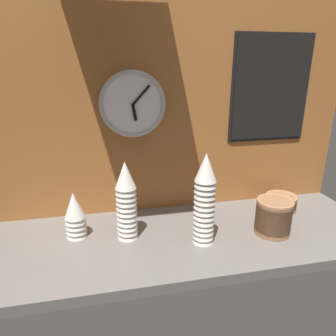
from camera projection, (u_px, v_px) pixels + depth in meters
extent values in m
cube|color=slate|center=(189.00, 237.00, 1.23)|extent=(1.60, 0.56, 0.04)
cube|color=#A3602D|center=(175.00, 95.00, 1.30)|extent=(1.60, 0.03, 1.05)
cone|color=white|center=(76.00, 224.00, 1.18)|extent=(0.08, 0.08, 0.11)
cone|color=white|center=(76.00, 220.00, 1.17)|extent=(0.08, 0.08, 0.11)
cone|color=white|center=(75.00, 215.00, 1.17)|extent=(0.08, 0.08, 0.11)
cone|color=white|center=(74.00, 210.00, 1.16)|extent=(0.08, 0.08, 0.11)
cone|color=white|center=(74.00, 205.00, 1.15)|extent=(0.08, 0.08, 0.11)
cone|color=white|center=(203.00, 229.00, 1.14)|extent=(0.08, 0.08, 0.11)
cone|color=white|center=(204.00, 225.00, 1.14)|extent=(0.08, 0.08, 0.11)
cone|color=white|center=(204.00, 220.00, 1.13)|extent=(0.08, 0.08, 0.11)
cone|color=white|center=(204.00, 215.00, 1.12)|extent=(0.08, 0.08, 0.11)
cone|color=white|center=(204.00, 210.00, 1.12)|extent=(0.08, 0.08, 0.11)
cone|color=white|center=(204.00, 205.00, 1.11)|extent=(0.08, 0.08, 0.11)
cone|color=white|center=(205.00, 199.00, 1.10)|extent=(0.08, 0.08, 0.11)
cone|color=white|center=(205.00, 194.00, 1.10)|extent=(0.08, 0.08, 0.11)
cone|color=white|center=(205.00, 189.00, 1.09)|extent=(0.08, 0.08, 0.11)
cone|color=white|center=(205.00, 184.00, 1.08)|extent=(0.08, 0.08, 0.11)
cone|color=white|center=(206.00, 178.00, 1.08)|extent=(0.08, 0.08, 0.11)
cone|color=white|center=(206.00, 173.00, 1.07)|extent=(0.08, 0.08, 0.11)
cone|color=white|center=(206.00, 167.00, 1.06)|extent=(0.08, 0.08, 0.11)
cone|color=white|center=(128.00, 225.00, 1.17)|extent=(0.08, 0.08, 0.11)
cone|color=white|center=(127.00, 220.00, 1.17)|extent=(0.08, 0.08, 0.11)
cone|color=white|center=(127.00, 216.00, 1.16)|extent=(0.08, 0.08, 0.11)
cone|color=white|center=(127.00, 211.00, 1.15)|extent=(0.08, 0.08, 0.11)
cone|color=white|center=(127.00, 206.00, 1.15)|extent=(0.08, 0.08, 0.11)
cone|color=white|center=(126.00, 201.00, 1.14)|extent=(0.08, 0.08, 0.11)
cone|color=white|center=(126.00, 196.00, 1.13)|extent=(0.08, 0.08, 0.11)
cone|color=white|center=(126.00, 191.00, 1.13)|extent=(0.08, 0.08, 0.11)
cone|color=white|center=(126.00, 186.00, 1.12)|extent=(0.08, 0.08, 0.11)
cone|color=white|center=(125.00, 180.00, 1.11)|extent=(0.08, 0.08, 0.11)
cone|color=white|center=(125.00, 175.00, 1.11)|extent=(0.08, 0.08, 0.11)
cylinder|color=#996B47|center=(272.00, 229.00, 1.22)|extent=(0.14, 0.14, 0.04)
cylinder|color=#996B47|center=(272.00, 225.00, 1.21)|extent=(0.14, 0.14, 0.04)
cylinder|color=#996B47|center=(273.00, 221.00, 1.20)|extent=(0.14, 0.14, 0.04)
cylinder|color=#996B47|center=(273.00, 217.00, 1.20)|extent=(0.14, 0.14, 0.04)
cylinder|color=#996B47|center=(274.00, 213.00, 1.19)|extent=(0.14, 0.14, 0.04)
cylinder|color=#996B47|center=(274.00, 209.00, 1.19)|extent=(0.14, 0.14, 0.04)
cylinder|color=#996B47|center=(275.00, 205.00, 1.18)|extent=(0.14, 0.14, 0.04)
torus|color=tan|center=(275.00, 202.00, 1.18)|extent=(0.14, 0.14, 0.01)
cylinder|color=#996B47|center=(280.00, 206.00, 1.41)|extent=(0.14, 0.14, 0.04)
cylinder|color=#996B47|center=(281.00, 203.00, 1.41)|extent=(0.14, 0.14, 0.04)
cylinder|color=#996B47|center=(281.00, 199.00, 1.40)|extent=(0.14, 0.14, 0.04)
torus|color=tan|center=(282.00, 197.00, 1.40)|extent=(0.14, 0.14, 0.01)
cylinder|color=white|center=(133.00, 104.00, 1.25)|extent=(0.27, 0.02, 0.27)
torus|color=#B2B2B7|center=(133.00, 105.00, 1.24)|extent=(0.28, 0.02, 0.28)
cube|color=black|center=(134.00, 113.00, 1.25)|extent=(0.02, 0.01, 0.07)
cube|color=black|center=(141.00, 95.00, 1.23)|extent=(0.08, 0.01, 0.08)
cylinder|color=black|center=(133.00, 105.00, 1.23)|extent=(0.01, 0.01, 0.01)
cube|color=black|center=(270.00, 89.00, 1.36)|extent=(0.38, 0.01, 0.47)
cube|color=black|center=(271.00, 89.00, 1.35)|extent=(0.35, 0.01, 0.45)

